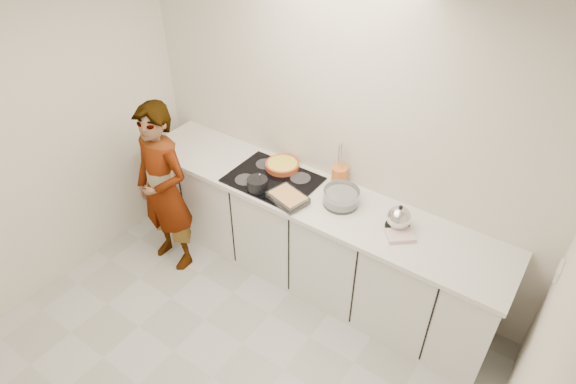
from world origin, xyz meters
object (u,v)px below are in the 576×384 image
Objects in this scene: hob at (273,179)px; utensil_crock at (339,176)px; cook at (164,190)px; saucepan at (257,184)px; mixing_bowl at (341,198)px; kettle at (399,219)px; baking_dish at (288,198)px; tart_dish at (282,165)px.

utensil_crock is (0.47, 0.27, 0.07)m from hob.
cook is at bearing -147.73° from utensil_crock.
saucepan reaches higher than mixing_bowl.
utensil_crock is 0.10× the size of cook.
mixing_bowl is 1.59× the size of kettle.
cook reaches higher than mixing_bowl.
hob is 3.57× the size of saucepan.
baking_dish is 0.41m from mixing_bowl.
tart_dish is 2.34× the size of utensil_crock.
kettle is (1.09, 0.05, 0.08)m from hob.
cook reaches higher than utensil_crock.
hob is at bearing -177.60° from kettle.
cook is (-1.24, -0.79, -0.20)m from utensil_crock.
utensil_crock is (0.50, 0.09, 0.04)m from tart_dish.
kettle is at bearing -6.71° from tart_dish.
tart_dish is at bearing 168.83° from mixing_bowl.
tart_dish is 0.66m from mixing_bowl.
saucepan is 0.67m from utensil_crock.
baking_dish is 0.21× the size of cook.
utensil_crock is (0.20, 0.43, 0.04)m from baking_dish.
hob is 2.17× the size of mixing_bowl.
tart_dish is at bearing 91.32° from saucepan.
saucepan reaches higher than hob.
baking_dish is at bearing 20.60° from cook.
mixing_bowl reaches higher than hob.
baking_dish is at bearing 2.21° from saucepan.
kettle is (0.83, 0.21, 0.04)m from baking_dish.
baking_dish is 0.85m from kettle.
cook reaches higher than hob.
mixing_bowl is at bearing 19.60° from saucepan.
cook is at bearing -155.56° from saucepan.
hob is 0.45× the size of cook.
cook is (-1.39, -0.57, -0.18)m from mixing_bowl.
baking_dish is at bearing -31.71° from hob.
kettle is 1.29× the size of utensil_crock.
baking_dish reaches higher than hob.
kettle is at bearing -0.53° from mixing_bowl.
baking_dish is (0.27, -0.17, 0.04)m from hob.
cook is (-0.75, -0.34, -0.18)m from saucepan.
kettle is (1.12, -0.13, 0.05)m from tart_dish.
baking_dish is at bearing -48.97° from tart_dish.
kettle is at bearing 2.40° from hob.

